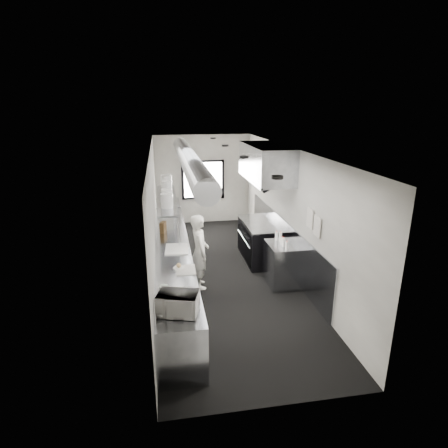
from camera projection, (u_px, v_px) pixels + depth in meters
name	position (u px, v px, depth m)	size (l,w,h in m)	color
floor	(224.00, 273.00, 8.53)	(3.00, 8.00, 0.01)	black
ceiling	(224.00, 149.00, 7.67)	(3.00, 8.00, 0.01)	white
wall_back	(203.00, 180.00, 11.85)	(3.00, 0.02, 2.80)	#BAB9B1
wall_front	(281.00, 310.00, 4.35)	(3.00, 0.02, 2.80)	#BAB9B1
wall_left	(154.00, 218.00, 7.86)	(0.02, 8.00, 2.80)	#BAB9B1
wall_right	(290.00, 211.00, 8.34)	(0.02, 8.00, 2.80)	#BAB9B1
wall_cladding	(283.00, 242.00, 8.88)	(0.03, 5.50, 1.10)	gray
hvac_duct	(189.00, 160.00, 8.01)	(0.40, 0.40, 6.40)	#9C9FA4
service_window	(203.00, 180.00, 11.82)	(1.36, 0.05, 1.25)	silver
exhaust_hood	(266.00, 163.00, 8.63)	(0.81, 2.20, 0.88)	gray
prep_counter	(173.00, 268.00, 7.74)	(0.70, 6.00, 0.90)	gray
pass_shelf	(167.00, 200.00, 8.81)	(0.45, 3.00, 0.68)	gray
range	(261.00, 241.00, 9.21)	(0.88, 1.60, 0.94)	black
bottle_station	(283.00, 264.00, 7.92)	(0.65, 0.80, 0.90)	gray
far_work_table	(168.00, 217.00, 11.21)	(0.70, 1.20, 0.90)	gray
notice_sheet_a	(310.00, 218.00, 7.15)	(0.02, 0.28, 0.38)	beige
notice_sheet_b	(317.00, 226.00, 6.83)	(0.02, 0.28, 0.38)	beige
line_cook	(200.00, 252.00, 7.69)	(0.58, 0.38, 1.58)	silver
microwave	(178.00, 303.00, 5.17)	(0.52, 0.39, 0.31)	silver
deli_tub_a	(164.00, 289.00, 5.79)	(0.14, 0.14, 0.10)	#A0AC9E
deli_tub_b	(169.00, 297.00, 5.56)	(0.14, 0.14, 0.10)	#A0AC9E
newspaper	(185.00, 270.00, 6.56)	(0.35, 0.44, 0.01)	silver
small_plate	(179.00, 268.00, 6.64)	(0.20, 0.20, 0.02)	white
pastry	(179.00, 265.00, 6.62)	(0.08, 0.08, 0.08)	#E0B575
cutting_board	(177.00, 249.00, 7.50)	(0.46, 0.61, 0.02)	silver
knife_block	(163.00, 227.00, 8.47)	(0.10, 0.22, 0.24)	brown
plate_stack_a	(167.00, 201.00, 7.95)	(0.26, 0.26, 0.31)	white
plate_stack_b	(166.00, 195.00, 8.44)	(0.23, 0.23, 0.29)	white
plate_stack_c	(167.00, 188.00, 9.07)	(0.24, 0.24, 0.34)	white
plate_stack_d	(167.00, 183.00, 9.48)	(0.27, 0.27, 0.41)	white
squeeze_bottle_a	(287.00, 246.00, 7.47)	(0.06, 0.06, 0.17)	silver
squeeze_bottle_b	(283.00, 242.00, 7.63)	(0.06, 0.06, 0.18)	silver
squeeze_bottle_c	(282.00, 241.00, 7.74)	(0.05, 0.05, 0.16)	silver
squeeze_bottle_d	(280.00, 237.00, 7.92)	(0.07, 0.07, 0.20)	silver
squeeze_bottle_e	(276.00, 236.00, 7.98)	(0.06, 0.06, 0.19)	silver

